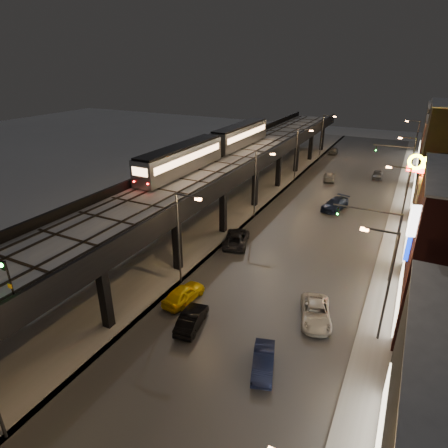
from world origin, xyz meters
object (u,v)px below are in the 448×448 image
at_px(subway_train, 215,145).
at_px(car_onc_dark, 316,313).
at_px(car_onc_silver, 263,362).
at_px(car_near_white, 192,320).
at_px(car_mid_silver, 236,238).
at_px(car_far_white, 333,151).
at_px(rail_signal, 7,274).
at_px(car_onc_white, 335,205).
at_px(car_mid_dark, 329,177).
at_px(sign_citgo, 422,241).
at_px(car_onc_red, 378,175).
at_px(car_taxi, 184,294).

distance_m(subway_train, car_onc_dark, 30.75).
bearing_deg(car_onc_silver, car_near_white, 148.96).
relative_size(car_mid_silver, car_onc_silver, 1.37).
distance_m(subway_train, car_far_white, 39.80).
bearing_deg(car_onc_dark, subway_train, 117.06).
height_order(rail_signal, car_onc_white, rail_signal).
bearing_deg(car_near_white, car_mid_dark, -101.77).
xyz_separation_m(subway_train, car_onc_dark, (20.70, -21.46, -7.54)).
height_order(car_onc_dark, sign_citgo, sign_citgo).
xyz_separation_m(rail_signal, car_mid_dark, (6.74, 53.85, -7.94)).
xyz_separation_m(car_mid_silver, car_far_white, (0.35, 49.94, -0.03)).
bearing_deg(subway_train, car_onc_silver, -56.33).
relative_size(car_far_white, car_onc_red, 1.07).
bearing_deg(subway_train, car_mid_dark, 53.05).
relative_size(car_mid_dark, car_onc_dark, 0.91).
height_order(car_mid_dark, car_onc_dark, car_onc_dark).
distance_m(rail_signal, car_mid_silver, 25.73).
bearing_deg(car_onc_white, car_mid_silver, -100.85).
relative_size(rail_signal, car_far_white, 0.65).
relative_size(car_onc_silver, sign_citgo, 0.38).
height_order(car_mid_dark, car_far_white, car_far_white).
height_order(car_onc_silver, car_onc_dark, car_onc_dark).
xyz_separation_m(car_onc_silver, car_onc_white, (-1.91, 32.28, 0.11)).
bearing_deg(car_mid_dark, car_onc_dark, 89.48).
distance_m(car_near_white, car_onc_red, 49.79).
bearing_deg(car_onc_red, car_onc_silver, -95.60).
xyz_separation_m(subway_train, car_near_white, (12.16, -26.68, -7.54)).
bearing_deg(car_onc_white, car_near_white, -83.84).
bearing_deg(car_mid_dark, car_onc_white, 94.24).
bearing_deg(car_onc_white, car_mid_dark, 120.78).
height_order(car_mid_silver, car_onc_dark, car_mid_silver).
relative_size(car_near_white, car_far_white, 0.98).
height_order(car_mid_silver, sign_citgo, sign_citgo).
height_order(car_near_white, car_mid_silver, car_mid_silver).
height_order(rail_signal, car_onc_dark, rail_signal).
height_order(subway_train, sign_citgo, sign_citgo).
relative_size(subway_train, sign_citgo, 3.16).
bearing_deg(car_onc_silver, subway_train, 106.22).
bearing_deg(rail_signal, sign_citgo, 38.20).
bearing_deg(car_far_white, subway_train, 69.83).
bearing_deg(car_near_white, car_mid_silver, -88.98).
bearing_deg(car_onc_silver, car_onc_red, 70.64).
height_order(rail_signal, car_near_white, rail_signal).
relative_size(car_mid_dark, car_onc_white, 0.86).
height_order(car_onc_dark, car_onc_white, car_onc_white).
height_order(rail_signal, car_onc_silver, rail_signal).
relative_size(car_taxi, car_onc_dark, 0.88).
relative_size(rail_signal, car_onc_dark, 0.56).
bearing_deg(car_near_white, car_onc_white, -109.36).
relative_size(car_onc_white, sign_citgo, 0.50).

